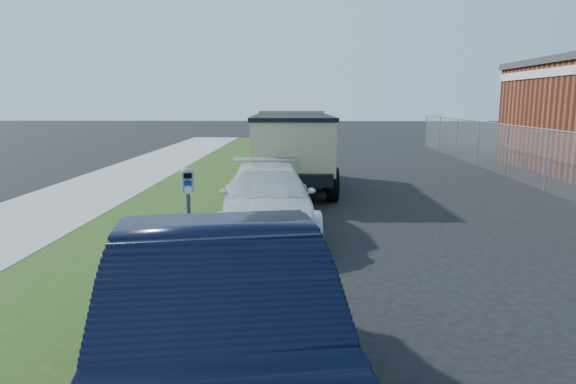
{
  "coord_description": "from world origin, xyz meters",
  "views": [
    {
      "loc": [
        -1.13,
        -8.12,
        2.63
      ],
      "look_at": [
        -1.4,
        1.0,
        1.0
      ],
      "focal_mm": 32.0,
      "sensor_mm": 36.0,
      "label": 1
    }
  ],
  "objects_px": {
    "navy_sedan": "(220,333)",
    "dump_truck": "(292,145)",
    "parking_meter": "(188,193)",
    "white_wagon": "(268,199)"
  },
  "relations": [
    {
      "from": "dump_truck",
      "to": "parking_meter",
      "type": "bearing_deg",
      "value": -102.75
    },
    {
      "from": "navy_sedan",
      "to": "dump_truck",
      "type": "xyz_separation_m",
      "value": [
        0.31,
        11.9,
        0.5
      ]
    },
    {
      "from": "parking_meter",
      "to": "navy_sedan",
      "type": "xyz_separation_m",
      "value": [
        1.16,
        -4.11,
        -0.39
      ]
    },
    {
      "from": "navy_sedan",
      "to": "parking_meter",
      "type": "bearing_deg",
      "value": 94.49
    },
    {
      "from": "parking_meter",
      "to": "dump_truck",
      "type": "distance_m",
      "value": 7.93
    },
    {
      "from": "navy_sedan",
      "to": "dump_truck",
      "type": "height_order",
      "value": "dump_truck"
    },
    {
      "from": "white_wagon",
      "to": "navy_sedan",
      "type": "distance_m",
      "value": 6.35
    },
    {
      "from": "navy_sedan",
      "to": "dump_truck",
      "type": "relative_size",
      "value": 0.81
    },
    {
      "from": "parking_meter",
      "to": "dump_truck",
      "type": "bearing_deg",
      "value": 63.13
    },
    {
      "from": "parking_meter",
      "to": "navy_sedan",
      "type": "bearing_deg",
      "value": -90.38
    }
  ]
}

